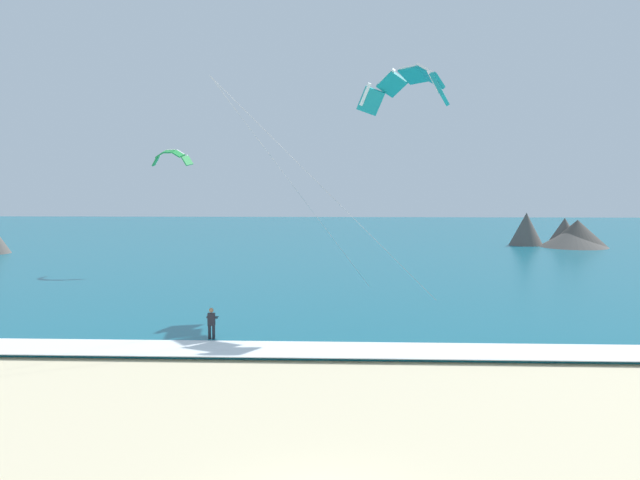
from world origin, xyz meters
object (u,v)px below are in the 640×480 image
at_px(surfboard, 212,342).
at_px(kitesurfer, 212,323).
at_px(kite_distant, 170,156).
at_px(kite_primary, 407,85).

relative_size(surfboard, kitesurfer, 0.83).
bearing_deg(surfboard, kite_distant, 109.43).
bearing_deg(kitesurfer, surfboard, -89.88).
height_order(kitesurfer, kite_distant, kite_distant).
height_order(surfboard, kitesurfer, kitesurfer).
relative_size(kitesurfer, kite_primary, 0.13).
relative_size(kitesurfer, kite_distant, 0.44).
bearing_deg(kitesurfer, kite_distant, 109.44).
xyz_separation_m(kitesurfer, kite_distant, (-8.67, 24.56, 9.04)).
distance_m(surfboard, kite_distant, 27.90).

